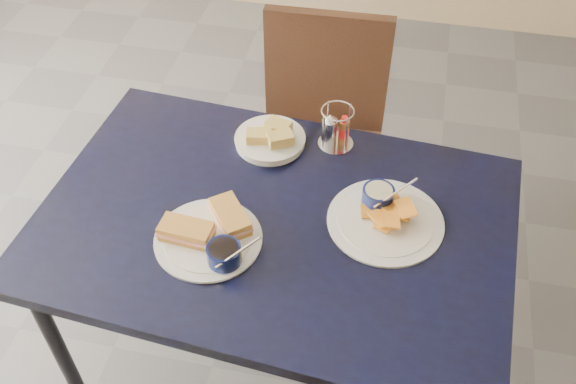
% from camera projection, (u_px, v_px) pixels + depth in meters
% --- Properties ---
extents(ground, '(6.00, 6.00, 0.00)m').
position_uv_depth(ground, '(212.00, 367.00, 2.29)').
color(ground, '#4C4D51').
rests_on(ground, ground).
extents(dining_table, '(1.36, 0.96, 0.75)m').
position_uv_depth(dining_table, '(275.00, 232.00, 1.82)').
color(dining_table, black).
rests_on(dining_table, ground).
extents(chair_far, '(0.46, 0.44, 0.95)m').
position_uv_depth(chair_far, '(321.00, 126.00, 2.37)').
color(chair_far, black).
rests_on(chair_far, ground).
extents(sandwich_plate, '(0.31, 0.29, 0.12)m').
position_uv_depth(sandwich_plate, '(211.00, 235.00, 1.70)').
color(sandwich_plate, white).
rests_on(sandwich_plate, dining_table).
extents(plantain_plate, '(0.32, 0.32, 0.12)m').
position_uv_depth(plantain_plate, '(384.00, 213.00, 1.77)').
color(plantain_plate, white).
rests_on(plantain_plate, dining_table).
extents(bread_basket, '(0.22, 0.22, 0.07)m').
position_uv_depth(bread_basket, '(271.00, 139.00, 1.98)').
color(bread_basket, white).
rests_on(bread_basket, dining_table).
extents(condiment_caddy, '(0.11, 0.11, 0.14)m').
position_uv_depth(condiment_caddy, '(335.00, 130.00, 1.95)').
color(condiment_caddy, silver).
rests_on(condiment_caddy, dining_table).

